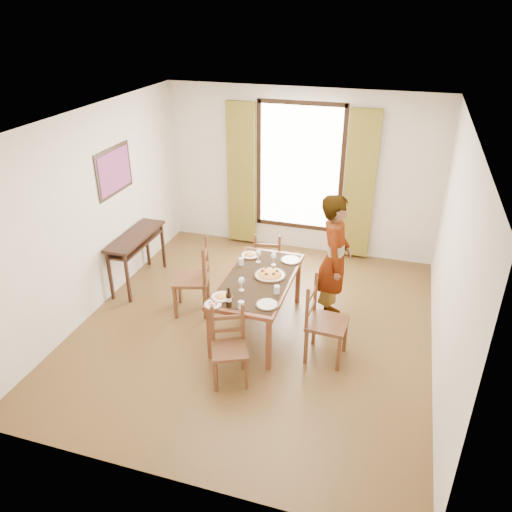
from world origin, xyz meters
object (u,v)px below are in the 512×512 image
(dining_table, at_px, (258,283))
(man, at_px, (334,260))
(pasta_platter, at_px, (270,273))
(console_table, at_px, (136,242))

(dining_table, xyz_separation_m, man, (0.88, 0.51, 0.21))
(man, bearing_deg, dining_table, 115.69)
(man, xyz_separation_m, pasta_platter, (-0.75, -0.42, -0.08))
(console_table, bearing_deg, man, -2.12)
(console_table, height_order, pasta_platter, pasta_platter)
(man, height_order, pasta_platter, man)
(man, bearing_deg, pasta_platter, 114.99)
(man, distance_m, pasta_platter, 0.86)
(dining_table, bearing_deg, man, 29.98)
(man, bearing_deg, console_table, 83.59)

